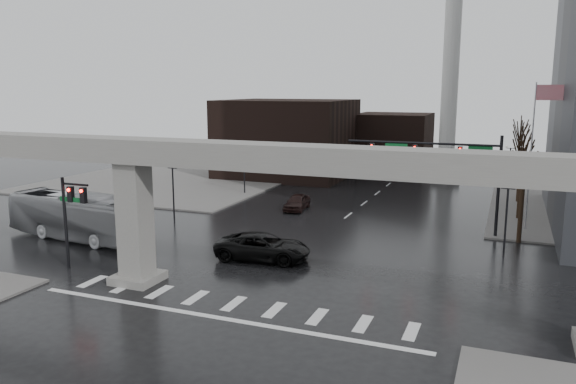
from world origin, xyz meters
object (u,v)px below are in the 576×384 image
pickup_truck (263,247)px  city_bus (77,216)px  far_car (297,202)px  signal_mast_arm (449,161)px

pickup_truck → city_bus: bearing=84.5°
pickup_truck → city_bus: city_bus is taller
city_bus → far_car: size_ratio=2.89×
city_bus → signal_mast_arm: bearing=-56.9°
pickup_truck → far_car: 16.03m
pickup_truck → far_car: (-3.44, 15.65, -0.15)m
pickup_truck → city_bus: 15.56m
signal_mast_arm → city_bus: size_ratio=0.95×
pickup_truck → city_bus: (-15.53, -0.41, 0.88)m
pickup_truck → far_car: pickup_truck is taller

